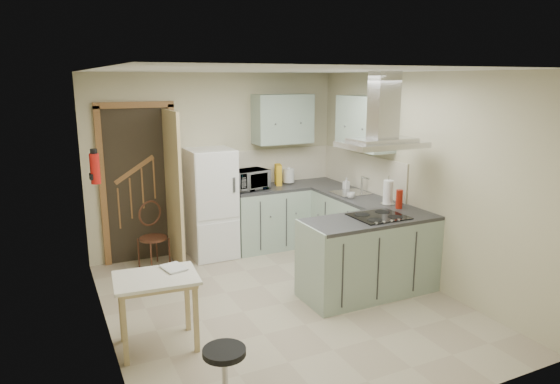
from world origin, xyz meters
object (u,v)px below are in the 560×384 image
drop_leaf_table (158,312)px  bentwood_chair (153,238)px  stool (225,375)px  microwave (249,180)px  extractor_hood (382,144)px  fridge (211,203)px  peninsula (370,256)px

drop_leaf_table → bentwood_chair: 2.05m
stool → microwave: microwave is taller
extractor_hood → microwave: (-0.77, 1.94, -0.68)m
extractor_hood → stool: 2.95m
fridge → stool: fridge is taller
drop_leaf_table → stool: 1.07m
fridge → extractor_hood: extractor_hood is taller
fridge → peninsula: 2.35m
bentwood_chair → stool: bearing=-115.0°
fridge → drop_leaf_table: 2.47m
extractor_hood → bentwood_chair: bearing=138.8°
fridge → extractor_hood: (1.32, -1.98, 0.97)m
fridge → peninsula: (1.22, -1.98, -0.30)m
fridge → peninsula: bearing=-58.3°
fridge → bentwood_chair: fridge is taller
fridge → stool: (-0.94, -3.14, -0.53)m
bentwood_chair → microwave: size_ratio=1.57×
peninsula → drop_leaf_table: peninsula is taller
stool → extractor_hood: bearing=27.1°
drop_leaf_table → fridge: bearing=65.1°
fridge → stool: 3.32m
extractor_hood → peninsula: bearing=180.0°
drop_leaf_table → microwave: microwave is taller
stool → bentwood_chair: bearing=88.0°
extractor_hood → stool: (-2.26, -1.16, -1.50)m
drop_leaf_table → stool: (0.28, -1.03, -0.12)m
extractor_hood → bentwood_chair: 3.16m
bentwood_chair → fridge: bearing=-16.6°
peninsula → drop_leaf_table: 2.44m
fridge → peninsula: size_ratio=0.97×
fridge → drop_leaf_table: size_ratio=2.04×
stool → peninsula: bearing=28.2°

